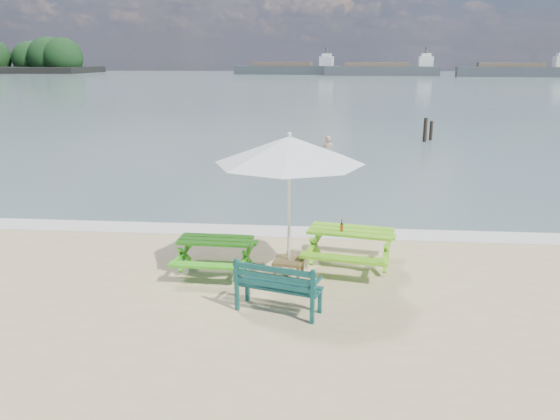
# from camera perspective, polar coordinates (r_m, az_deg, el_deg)

# --- Properties ---
(sea) EXTENTS (300.00, 300.00, 0.00)m
(sea) POSITION_cam_1_polar(r_m,az_deg,el_deg) (93.20, 4.92, 13.09)
(sea) COLOR slate
(sea) RESTS_ON ground
(foam_strip) EXTENTS (22.00, 0.90, 0.01)m
(foam_strip) POSITION_cam_1_polar(r_m,az_deg,el_deg) (13.37, 2.24, -2.29)
(foam_strip) COLOR silver
(foam_strip) RESTS_ON ground
(picnic_table_left) EXTENTS (1.50, 1.66, 0.69)m
(picnic_table_left) POSITION_cam_1_polar(r_m,az_deg,el_deg) (10.91, -6.74, -4.80)
(picnic_table_left) COLOR #339B17
(picnic_table_left) RESTS_ON ground
(picnic_table_right) EXTENTS (2.00, 2.15, 0.80)m
(picnic_table_right) POSITION_cam_1_polar(r_m,az_deg,el_deg) (11.16, 7.35, -4.07)
(picnic_table_right) COLOR #67B81B
(picnic_table_right) RESTS_ON ground
(park_bench) EXTENTS (1.51, 0.87, 0.88)m
(park_bench) POSITION_cam_1_polar(r_m,az_deg,el_deg) (9.24, -0.17, -9.01)
(park_bench) COLOR #0F413F
(park_bench) RESTS_ON ground
(side_table) EXTENTS (0.63, 0.63, 0.36)m
(side_table) POSITION_cam_1_polar(r_m,az_deg,el_deg) (10.64, 0.93, -6.06)
(side_table) COLOR brown
(side_table) RESTS_ON ground
(patio_umbrella) EXTENTS (3.13, 3.13, 2.75)m
(patio_umbrella) POSITION_cam_1_polar(r_m,az_deg,el_deg) (10.02, 0.99, 6.32)
(patio_umbrella) COLOR silver
(patio_umbrella) RESTS_ON ground
(beer_bottle) EXTENTS (0.06, 0.06, 0.24)m
(beer_bottle) POSITION_cam_1_polar(r_m,az_deg,el_deg) (10.87, 6.46, -1.81)
(beer_bottle) COLOR #974F15
(beer_bottle) RESTS_ON picnic_table_right
(swimmer) EXTENTS (0.65, 0.49, 1.62)m
(swimmer) POSITION_cam_1_polar(r_m,az_deg,el_deg) (26.33, 5.01, 5.99)
(swimmer) COLOR tan
(swimmer) RESTS_ON ground
(mooring_pilings) EXTENTS (0.58, 0.78, 1.41)m
(mooring_pilings) POSITION_cam_1_polar(r_m,az_deg,el_deg) (28.93, 15.15, 7.86)
(mooring_pilings) COLOR black
(mooring_pilings) RESTS_ON ground
(cargo_ships) EXTENTS (152.52, 24.47, 4.40)m
(cargo_ships) POSITION_cam_1_polar(r_m,az_deg,el_deg) (139.22, 26.99, 12.82)
(cargo_ships) COLOR #373E41
(cargo_ships) RESTS_ON ground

